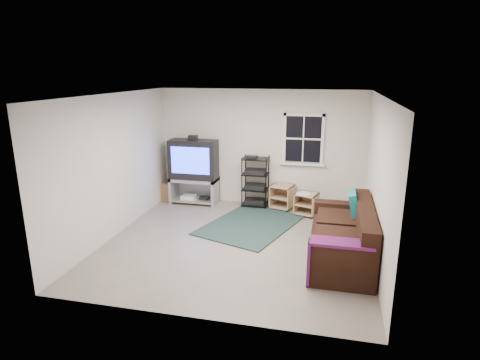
% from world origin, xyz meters
% --- Properties ---
extents(room, '(4.60, 4.62, 4.60)m').
position_xyz_m(room, '(0.95, 2.27, 1.48)').
color(room, gray).
rests_on(room, ground).
extents(tv_unit, '(1.08, 0.54, 1.59)m').
position_xyz_m(tv_unit, '(-1.48, 2.01, 0.87)').
color(tv_unit, '#97979E').
rests_on(tv_unit, ground).
extents(av_rack, '(0.58, 0.42, 1.16)m').
position_xyz_m(av_rack, '(-0.06, 2.07, 0.50)').
color(av_rack, black).
rests_on(av_rack, ground).
extents(side_table_left, '(0.56, 0.56, 0.54)m').
position_xyz_m(side_table_left, '(0.57, 2.08, 0.29)').
color(side_table_left, tan).
rests_on(side_table_left, ground).
extents(side_table_right, '(0.53, 0.53, 0.49)m').
position_xyz_m(side_table_right, '(1.11, 1.78, 0.27)').
color(side_table_right, tan).
rests_on(side_table_right, ground).
extents(sofa, '(0.96, 2.16, 0.99)m').
position_xyz_m(sofa, '(1.84, -0.20, 0.35)').
color(sofa, black).
rests_on(sofa, ground).
extents(shag_rug, '(2.08, 2.43, 0.02)m').
position_xyz_m(shag_rug, '(0.07, 0.89, 0.01)').
color(shag_rug, black).
rests_on(shag_rug, ground).
extents(paper_bag, '(0.34, 0.27, 0.42)m').
position_xyz_m(paper_bag, '(-2.15, 2.00, 0.21)').
color(paper_bag, '#926341').
rests_on(paper_bag, ground).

